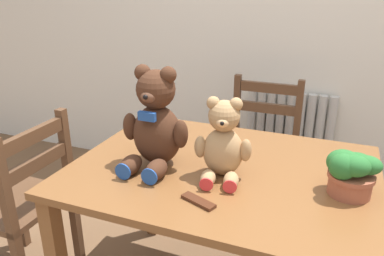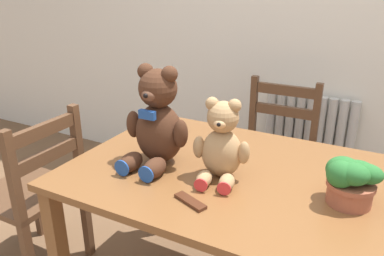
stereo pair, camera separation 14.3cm
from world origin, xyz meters
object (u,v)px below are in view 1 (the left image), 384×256
at_px(potted_plant, 351,171).
at_px(chocolate_bar, 197,201).
at_px(teddy_bear_right, 223,143).
at_px(wooden_chair_side, 21,203).
at_px(teddy_bear_left, 155,124).
at_px(wooden_chair_behind, 260,152).

height_order(potted_plant, chocolate_bar, potted_plant).
bearing_deg(teddy_bear_right, wooden_chair_side, -4.37).
distance_m(teddy_bear_left, teddy_bear_right, 0.28).
distance_m(wooden_chair_side, potted_plant, 1.47).
distance_m(wooden_chair_behind, teddy_bear_left, 1.02).
distance_m(wooden_chair_behind, potted_plant, 1.03).
distance_m(teddy_bear_right, potted_plant, 0.45).
height_order(wooden_chair_behind, teddy_bear_right, teddy_bear_right).
height_order(teddy_bear_right, chocolate_bar, teddy_bear_right).
height_order(wooden_chair_side, chocolate_bar, wooden_chair_side).
relative_size(wooden_chair_behind, teddy_bear_left, 2.22).
distance_m(wooden_chair_behind, chocolate_bar, 1.13).
bearing_deg(wooden_chair_side, potted_plant, -84.42).
height_order(wooden_chair_behind, wooden_chair_side, wooden_chair_behind).
xyz_separation_m(wooden_chair_side, potted_plant, (1.42, 0.14, 0.38)).
height_order(wooden_chair_side, teddy_bear_left, teddy_bear_left).
xyz_separation_m(teddy_bear_right, potted_plant, (0.45, 0.03, -0.04)).
bearing_deg(chocolate_bar, teddy_bear_right, 84.56).
bearing_deg(teddy_bear_left, chocolate_bar, 140.14).
relative_size(teddy_bear_right, potted_plant, 1.72).
bearing_deg(potted_plant, wooden_chair_behind, 119.14).
xyz_separation_m(wooden_chair_side, teddy_bear_left, (0.69, 0.10, 0.46)).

